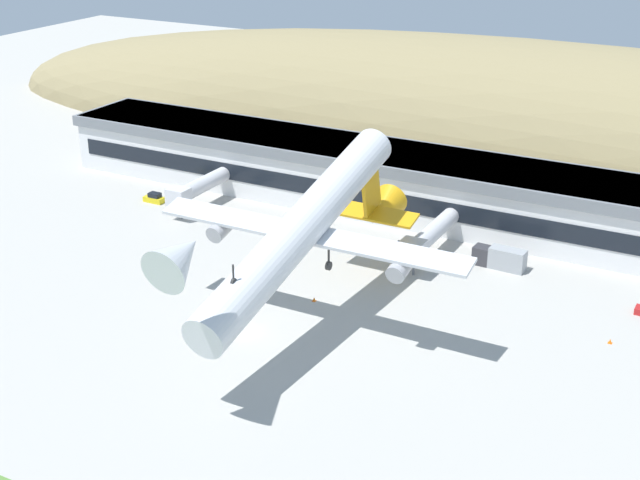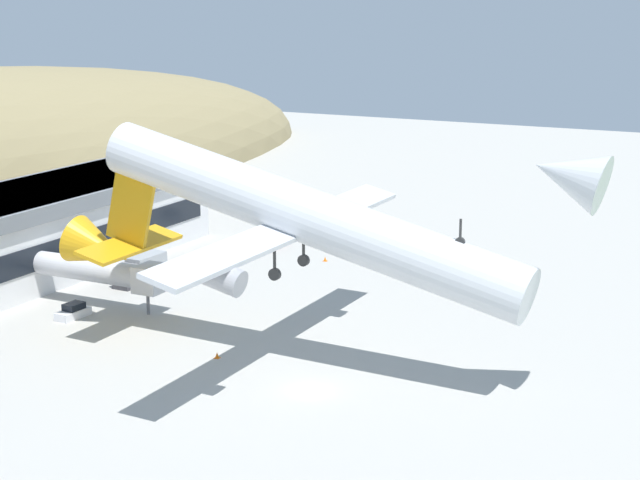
{
  "view_description": "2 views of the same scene",
  "coord_description": "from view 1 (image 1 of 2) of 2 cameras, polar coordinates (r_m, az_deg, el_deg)",
  "views": [
    {
      "loc": [
        54.37,
        -81.14,
        53.76
      ],
      "look_at": [
        8.54,
        3.78,
        12.79
      ],
      "focal_mm": 50.0,
      "sensor_mm": 36.0,
      "label": 1
    },
    {
      "loc": [
        -76.72,
        -39.67,
        33.81
      ],
      "look_at": [
        2.62,
        0.4,
        12.73
      ],
      "focal_mm": 60.0,
      "sensor_mm": 36.0,
      "label": 2
    }
  ],
  "objects": [
    {
      "name": "hill_backdrop",
      "position": [
        183.49,
        14.76,
        5.2
      ],
      "size": [
        278.27,
        56.74,
        44.26
      ],
      "primitive_type": "ellipsoid",
      "color": "#8E7F56",
      "rests_on": "ground_plane"
    },
    {
      "name": "service_car_2",
      "position": [
        155.47,
        -10.56,
        2.65
      ],
      "size": [
        3.68,
        1.7,
        1.69
      ],
      "color": "gold",
      "rests_on": "ground_plane"
    },
    {
      "name": "terminal_building",
      "position": [
        150.69,
        2.27,
        4.43
      ],
      "size": [
        110.23,
        15.93,
        10.24
      ],
      "color": "silver",
      "rests_on": "ground_plane"
    },
    {
      "name": "jetway_0",
      "position": [
        149.48,
        -7.91,
        3.33
      ],
      "size": [
        3.38,
        14.51,
        5.43
      ],
      "color": "silver",
      "rests_on": "ground_plane"
    },
    {
      "name": "ground_plane",
      "position": [
        111.49,
        -4.82,
        -5.91
      ],
      "size": [
        368.29,
        368.29,
        0.0
      ],
      "primitive_type": "plane",
      "color": "#ADAAA3"
    },
    {
      "name": "service_car_3",
      "position": [
        133.38,
        5.24,
        -0.56
      ],
      "size": [
        3.98,
        1.98,
        1.57
      ],
      "color": "silver",
      "rests_on": "ground_plane"
    },
    {
      "name": "traffic_cone_1",
      "position": [
        118.56,
        -0.38,
        -3.81
      ],
      "size": [
        0.52,
        0.52,
        0.58
      ],
      "color": "orange",
      "rests_on": "ground_plane"
    },
    {
      "name": "cargo_airplane",
      "position": [
        106.0,
        -1.02,
        0.72
      ],
      "size": [
        41.31,
        53.59,
        17.35
      ],
      "color": "silver"
    },
    {
      "name": "traffic_cone_0",
      "position": [
        114.2,
        18.08,
        -6.17
      ],
      "size": [
        0.52,
        0.52,
        0.58
      ],
      "color": "orange",
      "rests_on": "ground_plane"
    },
    {
      "name": "jetway_1",
      "position": [
        129.7,
        6.98,
        0.26
      ],
      "size": [
        3.38,
        16.41,
        5.43
      ],
      "color": "silver",
      "rests_on": "ground_plane"
    },
    {
      "name": "fuel_truck",
      "position": [
        130.27,
        11.44,
        -1.13
      ],
      "size": [
        7.73,
        2.57,
        3.11
      ],
      "color": "#333338",
      "rests_on": "ground_plane"
    }
  ]
}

